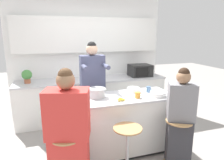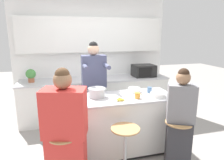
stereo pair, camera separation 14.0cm
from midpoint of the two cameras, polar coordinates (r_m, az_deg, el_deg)
ground_plane at (r=3.41m, az=1.56°, el=-19.75°), size 16.00×16.00×0.00m
wall_back at (r=4.63m, az=-4.74°, el=9.24°), size 3.47×0.22×2.70m
back_counter at (r=4.51m, az=-3.69°, el=-5.10°), size 3.22×0.71×0.89m
kitchen_island at (r=3.18m, az=1.62°, el=-12.70°), size 1.89×0.68×0.92m
bar_stool_leftmost at (r=2.63m, az=-11.72°, el=-21.29°), size 0.38×0.38×0.69m
bar_stool_center at (r=2.74m, az=5.29°, el=-19.46°), size 0.38×0.38×0.69m
bar_stool_rightmost at (r=3.05m, az=19.48°, el=-16.63°), size 0.38×0.38×0.69m
person_cooking at (r=3.61m, az=-3.99°, el=-2.93°), size 0.43×0.53×1.72m
person_wrapped_blanket at (r=2.45m, az=-11.48°, el=-14.97°), size 0.55×0.41×1.49m
person_seated_near at (r=2.95m, az=20.05°, el=-11.65°), size 0.42×0.38×1.42m
cooking_pot at (r=3.00m, az=-3.03°, el=-3.62°), size 0.35×0.26×0.14m
fruit_bowl at (r=3.11m, az=14.31°, el=-4.13°), size 0.24×0.24×0.07m
mixing_bowl_steel at (r=3.30m, az=7.55°, el=-2.81°), size 0.20×0.20×0.07m
coffee_cup_near at (r=2.98m, az=8.62°, el=-4.42°), size 0.11×0.08×0.09m
coffee_cup_far at (r=3.29m, az=11.86°, el=-2.79°), size 0.10×0.07×0.09m
banana_bunch at (r=2.84m, az=3.68°, el=-5.59°), size 0.15×0.10×0.05m
microwave at (r=4.66m, az=9.87°, el=2.67°), size 0.49×0.40×0.27m
potted_plant at (r=4.31m, az=-21.33°, el=1.39°), size 0.20×0.20×0.27m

